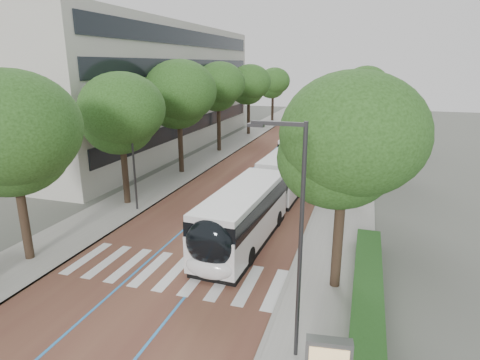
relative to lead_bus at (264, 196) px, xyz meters
The scene contains 21 objects.
ground 9.48m from the lead_bus, 106.24° to the right, with size 160.00×160.00×0.00m, color #51544C.
road 31.18m from the lead_bus, 94.81° to the left, with size 11.00×140.00×0.02m, color #572E27.
sidewalk_left 32.67m from the lead_bus, 108.05° to the left, with size 4.00×140.00×0.12m, color gray.
sidewalk_right 31.45m from the lead_bus, 81.05° to the left, with size 4.00×140.00×0.12m, color gray.
kerb_left 32.14m from the lead_bus, 104.83° to the left, with size 0.20×140.00×0.14m, color gray.
kerb_right 31.21m from the lead_bus, 84.50° to the left, with size 0.20×140.00×0.14m, color gray.
zebra_crossing 8.48m from the lead_bus, 106.85° to the right, with size 10.55×3.60×0.01m.
lane_line_left 31.36m from the lead_bus, 97.73° to the left, with size 0.12×126.00×0.01m, color #297FCF.
lane_line_right 31.09m from the lead_bus, 91.87° to the left, with size 0.12×126.00×0.01m, color #297FCF.
office_building 29.65m from the lead_bus, 139.25° to the left, with size 18.11×40.00×14.00m.
hedge 11.13m from the lead_bus, 54.13° to the right, with size 1.20×14.00×0.80m, color #204618.
streetlight_near 13.02m from the lead_bus, 71.50° to the right, with size 1.82×0.20×8.00m.
streetlight_far 14.00m from the lead_bus, 72.91° to the left, with size 1.82×0.20×8.00m.
lamp_post_left 9.11m from the lead_bus, behind, with size 0.14×0.14×8.00m, color #2F2F32.
trees_left 17.21m from the lead_bus, 127.82° to the left, with size 6.38×60.85×9.55m.
trees_right 14.62m from the lead_bus, 68.53° to the left, with size 6.02×47.96×8.94m.
lead_bus is the anchor object (origin of this frame).
bus_queued_0 16.20m from the lead_bus, 91.86° to the left, with size 3.19×12.52×3.20m.
bus_queued_1 29.38m from the lead_bus, 91.03° to the left, with size 2.92×12.47×3.20m.
bus_queued_2 41.31m from the lead_bus, 90.27° to the left, with size 3.09×12.50×3.20m.
bus_queued_3 54.61m from the lead_bus, 90.28° to the left, with size 2.74×12.44×3.20m.
Camera 1 is at (8.45, -14.59, 9.71)m, focal length 30.00 mm.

